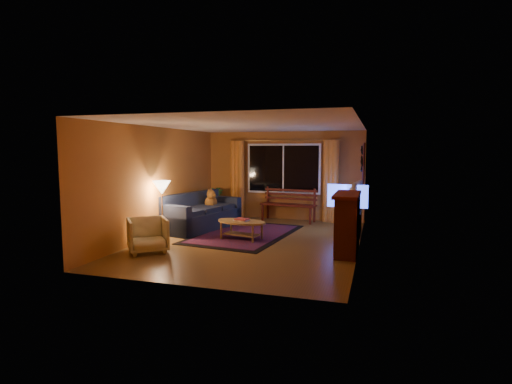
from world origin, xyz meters
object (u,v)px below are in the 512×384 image
(bench, at_px, (288,213))
(sofa, at_px, (201,211))
(floor_lamp, at_px, (162,210))
(tv_console, at_px, (351,222))
(coffee_table, at_px, (241,230))
(armchair, at_px, (148,233))

(bench, bearing_deg, sofa, -129.00)
(floor_lamp, bearing_deg, tv_console, 24.48)
(floor_lamp, xyz_separation_m, coffee_table, (1.73, 0.41, -0.43))
(sofa, bearing_deg, armchair, -76.55)
(armchair, xyz_separation_m, floor_lamp, (-0.34, 1.14, 0.27))
(sofa, distance_m, armchair, 2.40)
(floor_lamp, xyz_separation_m, tv_console, (4.00, 1.82, -0.37))
(sofa, xyz_separation_m, armchair, (-0.02, -2.40, -0.08))
(bench, height_order, floor_lamp, floor_lamp)
(sofa, relative_size, floor_lamp, 1.74)
(floor_lamp, height_order, coffee_table, floor_lamp)
(bench, relative_size, sofa, 0.70)
(floor_lamp, bearing_deg, coffee_table, 13.44)
(sofa, height_order, armchair, sofa)
(floor_lamp, distance_m, coffee_table, 1.82)
(coffee_table, bearing_deg, floor_lamp, -166.56)
(bench, height_order, tv_console, tv_console)
(sofa, distance_m, coffee_table, 1.62)
(tv_console, bearing_deg, armchair, -141.32)
(sofa, distance_m, floor_lamp, 1.32)
(coffee_table, bearing_deg, bench, 79.06)
(sofa, bearing_deg, coffee_table, -17.84)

